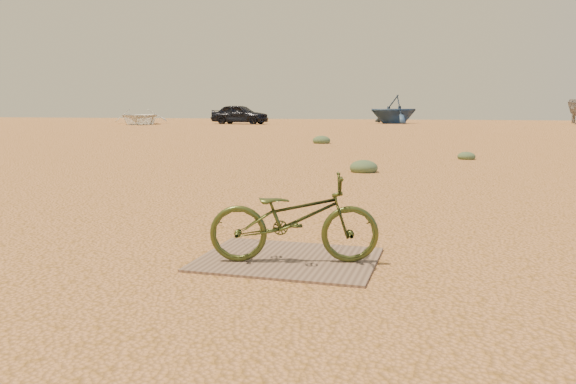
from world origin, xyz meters
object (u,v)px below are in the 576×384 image
(bicycle, at_px, (294,218))
(car, at_px, (240,114))
(boat_near_left, at_px, (139,117))
(plywood_board, at_px, (288,259))
(boat_far_left, at_px, (394,109))

(bicycle, xyz_separation_m, car, (-15.30, 38.95, 0.40))
(bicycle, height_order, boat_near_left, boat_near_left)
(plywood_board, height_order, car, car)
(plywood_board, height_order, bicycle, bicycle)
(bicycle, height_order, boat_far_left, boat_far_left)
(bicycle, bearing_deg, car, 6.45)
(plywood_board, relative_size, bicycle, 1.06)
(plywood_board, relative_size, car, 0.33)
(plywood_board, relative_size, boat_far_left, 0.34)
(bicycle, bearing_deg, boat_far_left, -10.68)
(plywood_board, distance_m, boat_far_left, 43.74)
(bicycle, distance_m, boat_far_left, 43.82)
(boat_far_left, bearing_deg, car, -111.00)
(boat_near_left, height_order, boat_far_left, boat_far_left)
(plywood_board, xyz_separation_m, boat_near_left, (-22.70, 35.80, 0.60))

